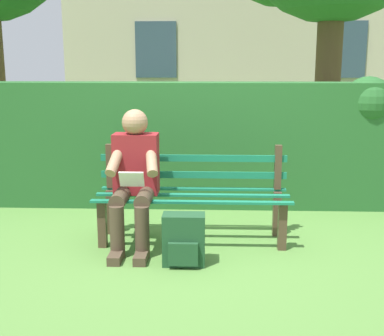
{
  "coord_description": "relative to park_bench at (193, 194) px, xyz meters",
  "views": [
    {
      "loc": [
        -0.16,
        4.09,
        1.5
      ],
      "look_at": [
        0.0,
        0.1,
        0.68
      ],
      "focal_mm": 45.84,
      "sensor_mm": 36.0,
      "label": 1
    }
  ],
  "objects": [
    {
      "name": "park_bench",
      "position": [
        0.0,
        0.0,
        0.0
      ],
      "size": [
        1.67,
        0.51,
        0.82
      ],
      "color": "#4C3828",
      "rests_on": "ground"
    },
    {
      "name": "ground",
      "position": [
        0.0,
        0.07,
        -0.4
      ],
      "size": [
        60.0,
        60.0,
        0.0
      ],
      "primitive_type": "plane",
      "color": "#517F38"
    },
    {
      "name": "person_seated",
      "position": [
        0.49,
        0.17,
        0.2
      ],
      "size": [
        0.44,
        0.73,
        1.16
      ],
      "color": "maroon",
      "rests_on": "ground"
    },
    {
      "name": "hedge_backdrop",
      "position": [
        0.03,
        -1.19,
        0.29
      ],
      "size": [
        6.22,
        0.66,
        1.41
      ],
      "color": "#265B28",
      "rests_on": "ground"
    },
    {
      "name": "backpack",
      "position": [
        0.05,
        0.59,
        -0.21
      ],
      "size": [
        0.32,
        0.25,
        0.4
      ],
      "color": "#1E4728",
      "rests_on": "ground"
    }
  ]
}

